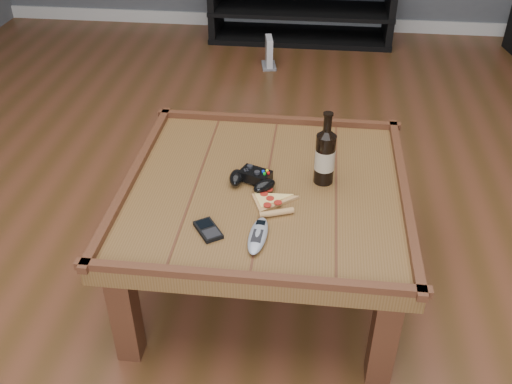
# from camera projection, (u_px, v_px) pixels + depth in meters

# --- Properties ---
(ground) EXTENTS (6.00, 6.00, 0.00)m
(ground) POSITION_uv_depth(u_px,v_px,m) (265.00, 278.00, 2.29)
(ground) COLOR #4B2E15
(ground) RESTS_ON ground
(baseboard) EXTENTS (5.00, 0.02, 0.10)m
(baseboard) POSITION_uv_depth(u_px,v_px,m) (302.00, 22.00, 4.69)
(baseboard) COLOR silver
(baseboard) RESTS_ON ground
(coffee_table) EXTENTS (1.03, 1.03, 0.48)m
(coffee_table) POSITION_uv_depth(u_px,v_px,m) (266.00, 200.00, 2.07)
(coffee_table) COLOR brown
(coffee_table) RESTS_ON ground
(media_console) EXTENTS (1.40, 0.45, 0.50)m
(media_console) POSITION_uv_depth(u_px,v_px,m) (301.00, 7.00, 4.39)
(media_console) COLOR black
(media_console) RESTS_ON ground
(beer_bottle) EXTENTS (0.07, 0.07, 0.27)m
(beer_bottle) POSITION_uv_depth(u_px,v_px,m) (325.00, 155.00, 1.99)
(beer_bottle) COLOR black
(beer_bottle) RESTS_ON coffee_table
(game_controller) EXTENTS (0.18, 0.16, 0.05)m
(game_controller) POSITION_uv_depth(u_px,v_px,m) (252.00, 179.00, 2.03)
(game_controller) COLOR black
(game_controller) RESTS_ON coffee_table
(pizza_slice) EXTENTS (0.20, 0.24, 0.02)m
(pizza_slice) POSITION_uv_depth(u_px,v_px,m) (271.00, 202.00, 1.94)
(pizza_slice) COLOR tan
(pizza_slice) RESTS_ON coffee_table
(smartphone) EXTENTS (0.11, 0.13, 0.01)m
(smartphone) POSITION_uv_depth(u_px,v_px,m) (208.00, 230.00, 1.82)
(smartphone) COLOR black
(smartphone) RESTS_ON coffee_table
(remote_control) EXTENTS (0.07, 0.19, 0.03)m
(remote_control) POSITION_uv_depth(u_px,v_px,m) (258.00, 235.00, 1.78)
(remote_control) COLOR gray
(remote_control) RESTS_ON coffee_table
(game_console) EXTENTS (0.12, 0.18, 0.21)m
(game_console) POSITION_uv_depth(u_px,v_px,m) (269.00, 54.00, 4.01)
(game_console) COLOR gray
(game_console) RESTS_ON ground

